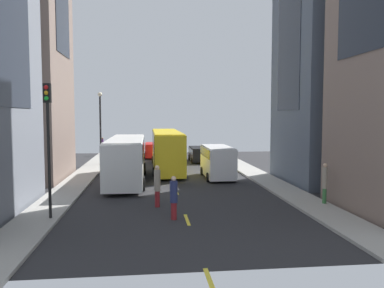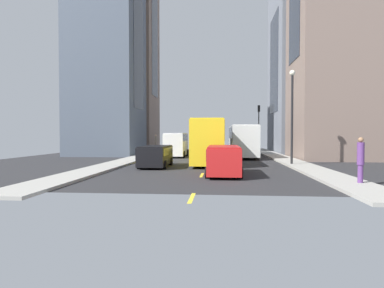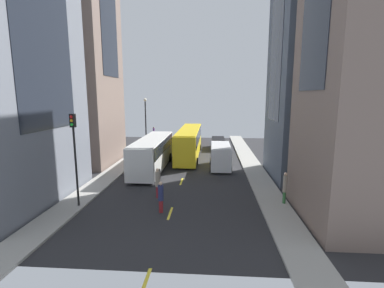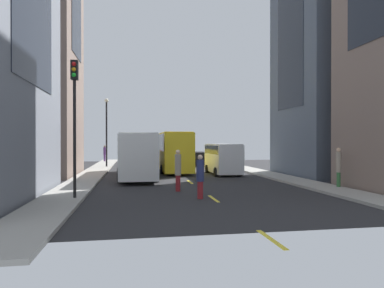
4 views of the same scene
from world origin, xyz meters
name	(u,v)px [view 4 (image 4 of 4)]	position (x,y,z in m)	size (l,w,h in m)	color
ground_plane	(177,173)	(0.00, 0.00, 0.00)	(40.54, 40.54, 0.00)	#28282B
sidewalk_west	(93,173)	(-7.20, 0.00, 0.07)	(2.14, 44.00, 0.15)	#9E9B93
sidewalk_east	(254,171)	(7.20, 0.00, 0.07)	(2.14, 44.00, 0.15)	#9E9B93
lane_stripe_0	(271,239)	(0.00, -21.00, 0.01)	(0.16, 2.00, 0.01)	yellow
lane_stripe_1	(214,199)	(0.00, -14.00, 0.01)	(0.16, 2.00, 0.01)	yellow
lane_stripe_2	(190,182)	(0.00, -7.00, 0.01)	(0.16, 2.00, 0.01)	yellow
lane_stripe_3	(177,173)	(0.00, 0.00, 0.01)	(0.16, 2.00, 0.01)	yellow
lane_stripe_4	(169,167)	(0.00, 7.00, 0.01)	(0.16, 2.00, 0.01)	yellow
lane_stripe_5	(163,163)	(0.00, 14.00, 0.01)	(0.16, 2.00, 0.01)	yellow
lane_stripe_6	(159,160)	(0.00, 21.00, 0.01)	(0.16, 2.00, 0.01)	yellow
building_east_1	(334,27)	(12.31, -4.57, 12.09)	(7.76, 8.02, 24.18)	#4C5666
city_bus_white	(138,151)	(-3.49, -2.86, 2.01)	(2.80, 11.65, 3.35)	silver
streetcar_yellow	(171,148)	(-0.16, 3.84, 2.12)	(2.70, 14.00, 3.59)	yellow
delivery_van_white	(223,157)	(3.68, -1.93, 1.51)	(2.25, 5.32, 2.58)	white
car_red_0	(153,155)	(-1.28, 13.91, 1.02)	(2.05, 4.60, 1.74)	red
car_black_1	(198,157)	(3.68, 9.39, 0.93)	(2.06, 4.60, 1.58)	black
pedestrian_crossing_near	(200,175)	(-0.63, -13.86, 1.13)	(0.37, 0.37, 2.13)	maroon
pedestrian_crossing_mid	(105,153)	(-7.64, 17.37, 1.30)	(0.32, 0.32, 2.14)	#593372
pedestrian_walking_far	(178,169)	(-1.37, -11.17, 1.24)	(0.35, 0.35, 2.32)	maroon
pedestrian_waiting_curb	(339,166)	(7.92, -12.00, 1.38)	(0.29, 0.29, 2.27)	#336B38
traffic_light_near_corner	(74,103)	(-6.53, -13.47, 4.56)	(0.32, 0.44, 6.40)	black
streetlamp_near	(107,125)	(-6.63, 7.36, 4.57)	(0.44, 0.44, 7.24)	black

